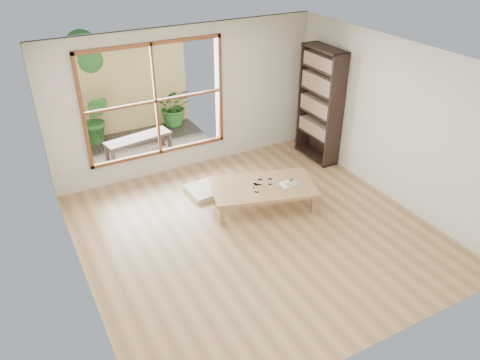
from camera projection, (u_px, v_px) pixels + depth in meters
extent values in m
plane|color=tan|center=(255.00, 231.00, 7.12)|extent=(5.00, 5.00, 0.00)
cube|color=tan|center=(263.00, 187.00, 7.59)|extent=(1.86, 1.38, 0.05)
cube|color=tan|center=(222.00, 214.00, 7.23)|extent=(0.10, 0.10, 0.31)
cube|color=tan|center=(214.00, 189.00, 7.88)|extent=(0.10, 0.10, 0.31)
cube|color=tan|center=(314.00, 204.00, 7.49)|extent=(0.10, 0.10, 0.31)
cube|color=tan|center=(299.00, 180.00, 8.14)|extent=(0.10, 0.10, 0.31)
cube|color=beige|center=(205.00, 190.00, 8.08)|extent=(0.63, 0.63, 0.09)
cube|color=black|center=(320.00, 105.00, 8.75)|extent=(0.34, 0.96, 2.14)
cylinder|color=silver|center=(256.00, 188.00, 7.38)|extent=(0.07, 0.07, 0.13)
cylinder|color=silver|center=(270.00, 181.00, 7.60)|extent=(0.07, 0.07, 0.10)
cylinder|color=silver|center=(260.00, 182.00, 7.59)|extent=(0.07, 0.07, 0.09)
cylinder|color=silver|center=(255.00, 185.00, 7.52)|extent=(0.06, 0.06, 0.07)
cube|color=white|center=(289.00, 184.00, 7.61)|extent=(0.28, 0.21, 0.02)
sphere|color=#446F2C|center=(291.00, 180.00, 7.64)|extent=(0.07, 0.07, 0.07)
cube|color=gold|center=(289.00, 184.00, 7.56)|extent=(0.05, 0.04, 0.02)
cube|color=beige|center=(284.00, 183.00, 7.59)|extent=(0.06, 0.05, 0.02)
cylinder|color=silver|center=(292.00, 184.00, 7.57)|extent=(0.16, 0.02, 0.01)
cube|color=#312A24|center=(143.00, 148.00, 9.58)|extent=(2.80, 2.00, 0.05)
cube|color=black|center=(138.00, 138.00, 9.04)|extent=(1.34, 0.59, 0.05)
cube|color=black|center=(114.00, 159.00, 8.72)|extent=(0.07, 0.07, 0.35)
cube|color=black|center=(107.00, 154.00, 8.92)|extent=(0.07, 0.07, 0.35)
cube|color=black|center=(170.00, 142.00, 9.37)|extent=(0.07, 0.07, 0.35)
cube|color=black|center=(162.00, 137.00, 9.57)|extent=(0.07, 0.07, 0.35)
cube|color=tan|center=(124.00, 92.00, 9.89)|extent=(2.80, 0.06, 1.80)
imported|color=#2E5D22|center=(175.00, 106.00, 10.36)|extent=(1.00, 0.94, 0.89)
imported|color=#2E5D22|center=(96.00, 120.00, 9.52)|extent=(0.69, 0.63, 1.02)
cylinder|color=#4C3D2D|center=(88.00, 97.00, 9.88)|extent=(0.14, 0.14, 1.60)
sphere|color=#2E5D22|center=(87.00, 57.00, 9.51)|extent=(0.84, 0.84, 0.84)
sphere|color=#2E5D22|center=(74.00, 67.00, 9.56)|extent=(0.70, 0.70, 0.70)
sphere|color=#2E5D22|center=(81.00, 46.00, 9.27)|extent=(0.64, 0.64, 0.64)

